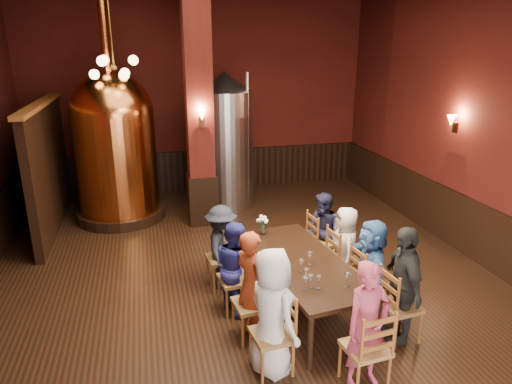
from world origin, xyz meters
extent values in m
plane|color=black|center=(0.00, 0.00, 0.00)|extent=(10.00, 10.00, 0.00)
cube|color=#4C1310|center=(0.00, 5.00, 2.25)|extent=(8.00, 0.02, 4.50)
cube|color=#4C1310|center=(4.00, 0.00, 2.25)|extent=(0.02, 10.00, 4.50)
cube|color=black|center=(3.96, 0.00, 0.50)|extent=(0.08, 9.90, 1.00)
cube|color=black|center=(0.00, 4.96, 0.50)|extent=(7.90, 0.08, 1.00)
cube|color=#4C1310|center=(-0.30, 2.80, 2.25)|extent=(0.58, 0.58, 4.50)
cube|color=black|center=(-3.20, 3.20, 1.20)|extent=(0.22, 3.50, 2.40)
cube|color=black|center=(0.58, -0.79, 0.72)|extent=(1.25, 2.49, 0.06)
cylinder|color=black|center=(0.27, -1.97, 0.34)|extent=(0.07, 0.07, 0.69)
cylinder|color=black|center=(1.15, -1.88, 0.34)|extent=(0.07, 0.07, 0.69)
cylinder|color=black|center=(0.02, 0.29, 0.34)|extent=(0.07, 0.07, 0.69)
cylinder|color=black|center=(0.90, 0.39, 0.34)|extent=(0.07, 0.07, 0.69)
imported|color=silver|center=(-0.15, -1.88, 0.74)|extent=(0.70, 0.85, 1.49)
imported|color=#99361A|center=(-0.22, -1.21, 0.71)|extent=(0.52, 0.61, 1.43)
imported|color=navy|center=(-0.30, -0.56, 0.65)|extent=(0.49, 0.69, 1.29)
imported|color=black|center=(-0.37, 0.11, 0.64)|extent=(0.66, 0.92, 1.28)
imported|color=black|center=(1.54, -1.69, 0.75)|extent=(0.49, 0.93, 1.50)
imported|color=#345C9E|center=(1.47, -1.03, 0.67)|extent=(0.61, 1.29, 1.34)
imported|color=beige|center=(1.39, -0.37, 0.64)|extent=(0.50, 0.68, 1.28)
imported|color=#1D1E3B|center=(1.32, 0.29, 0.64)|extent=(0.50, 0.69, 1.27)
imported|color=#9D344C|center=(0.75, -2.33, 0.72)|extent=(0.58, 0.43, 1.44)
cylinder|color=black|center=(-1.94, 3.44, 0.10)|extent=(1.81, 1.81, 0.20)
cylinder|color=orange|center=(-1.94, 3.44, 1.21)|extent=(2.02, 2.02, 2.01)
sphere|color=orange|center=(-1.94, 3.44, 2.21)|extent=(1.61, 1.61, 1.61)
cylinder|color=orange|center=(-1.94, 3.44, 3.62)|extent=(0.16, 0.16, 1.31)
cylinder|color=#B2B2B7|center=(0.36, 3.72, 1.27)|extent=(1.58, 1.58, 2.55)
cone|color=#B2B2B7|center=(0.36, 3.72, 2.75)|extent=(1.22, 1.22, 0.41)
cylinder|color=#B2B2B7|center=(0.77, 3.31, 1.53)|extent=(0.08, 0.08, 2.85)
cylinder|color=white|center=(0.28, 0.18, 0.83)|extent=(0.09, 0.09, 0.16)
camera|label=1|loc=(-1.35, -6.00, 3.53)|focal=32.00mm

